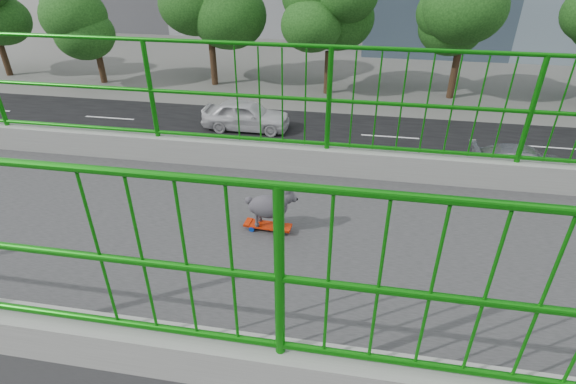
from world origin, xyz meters
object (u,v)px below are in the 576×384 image
Objects in this scene: skateboard at (268,226)px; poodle at (270,205)px; car_3 at (525,163)px; car_4 at (246,115)px.

poodle is (0.00, 0.03, 0.23)m from skateboard.
skateboard is 18.53m from car_3.
car_4 is (-3.20, -13.35, 0.14)m from car_3.
car_4 is at bearing -159.99° from skateboard.
car_4 is (-18.64, -5.35, -6.47)m from poodle.
skateboard is 0.09× the size of car_4.
car_3 is (-15.44, 7.99, -6.61)m from poodle.
skateboard is 0.23m from poodle.
car_4 is at bearing 76.52° from car_3.
car_4 is (-18.64, -5.33, -6.24)m from skateboard.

